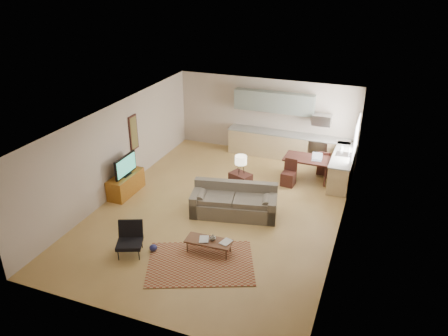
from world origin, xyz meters
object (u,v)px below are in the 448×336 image
at_px(sofa, 234,201).
at_px(tv_credenza, 126,184).
at_px(dining_table, 307,168).
at_px(coffee_table, 209,246).
at_px(console_table, 240,184).
at_px(armchair, 129,240).

bearing_deg(sofa, tv_credenza, 168.22).
xyz_separation_m(sofa, tv_credenza, (-3.43, -0.01, -0.11)).
distance_m(sofa, dining_table, 3.22).
relative_size(coffee_table, dining_table, 0.77).
xyz_separation_m(sofa, console_table, (-0.19, 1.10, -0.06)).
distance_m(sofa, armchair, 3.09).
xyz_separation_m(sofa, dining_table, (1.43, 2.88, -0.05)).
bearing_deg(console_table, dining_table, 69.61).
bearing_deg(console_table, tv_credenza, -139.16).
distance_m(sofa, tv_credenza, 3.43).
height_order(sofa, dining_table, sofa).
bearing_deg(coffee_table, dining_table, 71.11).
height_order(armchair, dining_table, armchair).
bearing_deg(tv_credenza, dining_table, 30.78).
height_order(tv_credenza, dining_table, dining_table).
relative_size(armchair, tv_credenza, 0.58).
bearing_deg(sofa, console_table, 88.02).
distance_m(sofa, console_table, 1.12).
bearing_deg(armchair, dining_table, 37.94).
xyz_separation_m(coffee_table, console_table, (-0.22, 2.96, 0.19)).
xyz_separation_m(coffee_table, armchair, (-1.71, -0.73, 0.21)).
distance_m(coffee_table, console_table, 2.97).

